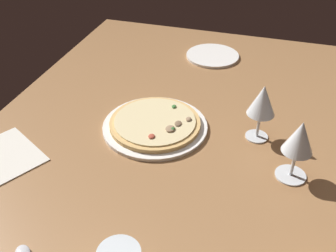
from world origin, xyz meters
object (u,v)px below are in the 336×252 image
wine_glass_far (299,140)px  side_plate (213,56)px  wine_glass_near (262,102)px  paper_menu (8,154)px  pizza_main (155,124)px

wine_glass_far → side_plate: 65.26cm
wine_glass_near → paper_menu: wine_glass_near is taller
paper_menu → side_plate: bearing=-179.8°
pizza_main → wine_glass_near: bearing=98.3°
wine_glass_far → paper_menu: 70.96cm
side_plate → paper_menu: size_ratio=1.03×
paper_menu → wine_glass_far: bearing=129.7°
wine_glass_far → wine_glass_near: (-12.84, -9.46, 0.34)cm
pizza_main → wine_glass_far: 39.08cm
pizza_main → side_plate: bearing=172.5°
wine_glass_far → wine_glass_near: 15.95cm
wine_glass_far → paper_menu: bearing=-79.4°
paper_menu → wine_glass_near: bearing=142.5°
side_plate → paper_menu: (69.66, -38.40, -0.30)cm
wine_glass_near → paper_menu: bearing=-66.6°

